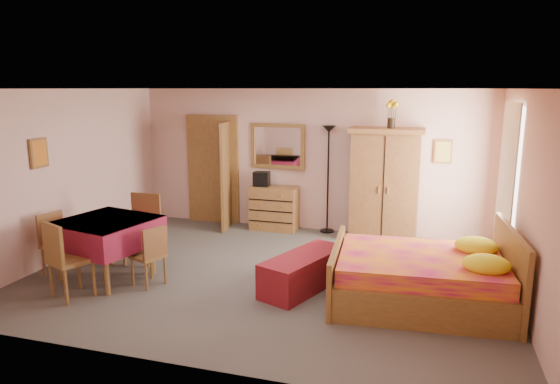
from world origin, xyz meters
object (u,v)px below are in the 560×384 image
(bed, at_px, (420,264))
(bench, at_px, (304,271))
(wardrobe, at_px, (385,185))
(stereo, at_px, (262,179))
(floor_lamp, at_px, (328,180))
(chair_north, at_px, (141,229))
(wall_mirror, at_px, (277,146))
(chair_west, at_px, (60,245))
(chair_east, at_px, (148,255))
(sunflower_vase, at_px, (392,114))
(chest_of_drawers, at_px, (274,208))
(dining_table, at_px, (108,249))
(chair_south, at_px, (71,259))

(bed, relative_size, bench, 1.54)
(wardrobe, bearing_deg, stereo, 178.24)
(bed, bearing_deg, floor_lamp, 117.59)
(bed, height_order, chair_north, chair_north)
(wall_mirror, distance_m, chair_west, 4.12)
(chair_north, xyz_separation_m, chair_east, (0.57, -0.76, -0.11))
(floor_lamp, height_order, wardrobe, floor_lamp)
(wall_mirror, distance_m, chair_north, 3.05)
(chair_west, bearing_deg, sunflower_vase, 139.37)
(chair_north, bearing_deg, chair_west, 38.65)
(wardrobe, relative_size, chair_east, 2.37)
(chest_of_drawers, height_order, wardrobe, wardrobe)
(stereo, relative_size, chair_east, 0.35)
(bed, bearing_deg, chair_north, 171.48)
(floor_lamp, height_order, bed, floor_lamp)
(floor_lamp, distance_m, chair_west, 4.56)
(chair_west, bearing_deg, dining_table, 109.52)
(floor_lamp, bearing_deg, chair_south, -123.52)
(wall_mirror, relative_size, bench, 0.76)
(sunflower_vase, relative_size, chair_south, 0.47)
(wardrobe, bearing_deg, chair_west, -144.58)
(chest_of_drawers, xyz_separation_m, chair_south, (-1.54, -3.68, 0.09))
(stereo, distance_m, chair_east, 3.14)
(sunflower_vase, distance_m, chair_south, 5.37)
(dining_table, distance_m, chair_north, 0.73)
(wall_mirror, bearing_deg, chair_west, -120.29)
(sunflower_vase, distance_m, chair_north, 4.45)
(stereo, bearing_deg, floor_lamp, 6.14)
(sunflower_vase, bearing_deg, bed, -76.67)
(wall_mirror, height_order, sunflower_vase, sunflower_vase)
(sunflower_vase, bearing_deg, stereo, 178.07)
(sunflower_vase, xyz_separation_m, bench, (-0.87, -2.49, -1.95))
(chest_of_drawers, bearing_deg, sunflower_vase, -1.76)
(dining_table, height_order, chair_east, dining_table)
(wardrobe, bearing_deg, chair_east, -133.68)
(chest_of_drawers, height_order, chair_north, chair_north)
(bed, distance_m, chair_east, 3.54)
(floor_lamp, relative_size, wardrobe, 1.00)
(chair_east, bearing_deg, wardrobe, -21.41)
(wall_mirror, bearing_deg, chair_south, -107.74)
(stereo, height_order, chair_south, stereo)
(wardrobe, height_order, chair_east, wardrobe)
(stereo, distance_m, chair_north, 2.60)
(floor_lamp, xyz_separation_m, chair_south, (-2.52, -3.81, -0.48))
(wall_mirror, distance_m, chair_east, 3.55)
(dining_table, height_order, chair_west, chair_west)
(wall_mirror, relative_size, floor_lamp, 0.54)
(chest_of_drawers, relative_size, sunflower_vase, 1.84)
(chair_north, bearing_deg, wardrobe, -152.39)
(stereo, height_order, bed, stereo)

